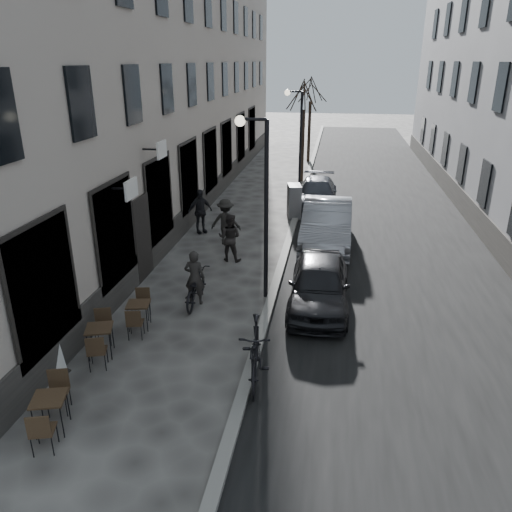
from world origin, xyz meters
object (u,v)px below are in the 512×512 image
(tree_near, at_px, (304,95))
(car_near, at_px, (319,284))
(pedestrian_far, at_px, (200,211))
(bistro_set_c, at_px, (139,313))
(sign_board, at_px, (51,360))
(bistro_set_a, at_px, (51,410))
(car_far, at_px, (317,193))
(streetlamp_near, at_px, (260,190))
(car_mid, at_px, (327,224))
(streetlamp_far, at_px, (297,131))
(bicycle, at_px, (195,287))
(tree_far, at_px, (311,89))
(pedestrian_near, at_px, (230,238))
(moped, at_px, (255,352))
(pedestrian_mid, at_px, (226,222))
(utility_cabinet, at_px, (294,201))
(bistro_set_b, at_px, (100,338))

(tree_near, bearing_deg, car_near, -83.93)
(pedestrian_far, bearing_deg, car_near, -89.08)
(bistro_set_c, relative_size, sign_board, 1.44)
(bistro_set_a, relative_size, car_far, 0.34)
(streetlamp_near, distance_m, car_mid, 5.47)
(car_mid, bearing_deg, streetlamp_near, -110.34)
(sign_board, bearing_deg, bistro_set_a, -38.56)
(sign_board, xyz_separation_m, car_far, (5.01, 14.44, 0.24))
(streetlamp_far, distance_m, car_far, 3.53)
(tree_near, height_order, bistro_set_a, tree_near)
(bicycle, bearing_deg, car_mid, -124.06)
(tree_far, relative_size, bistro_set_c, 4.03)
(bicycle, relative_size, pedestrian_far, 1.04)
(sign_board, relative_size, car_mid, 0.20)
(streetlamp_near, distance_m, streetlamp_far, 12.00)
(tree_far, relative_size, pedestrian_near, 3.46)
(streetlamp_near, distance_m, moped, 4.74)
(tree_near, xyz_separation_m, car_far, (1.10, -5.18, -4.02))
(streetlamp_near, height_order, car_mid, streetlamp_near)
(tree_far, height_order, bicycle, tree_far)
(streetlamp_far, bearing_deg, sign_board, -103.00)
(bicycle, height_order, pedestrian_mid, pedestrian_mid)
(tree_near, relative_size, pedestrian_mid, 3.34)
(streetlamp_near, xyz_separation_m, bistro_set_c, (-2.76, -2.30, -2.74))
(bicycle, bearing_deg, utility_cabinet, -103.94)
(bistro_set_c, height_order, pedestrian_far, pedestrian_far)
(streetlamp_near, relative_size, pedestrian_near, 3.09)
(utility_cabinet, xyz_separation_m, car_near, (1.44, -8.34, -0.03))
(sign_board, distance_m, car_mid, 10.81)
(car_near, xyz_separation_m, moped, (-1.19, -3.61, -0.02))
(bistro_set_b, height_order, pedestrian_near, pedestrian_near)
(car_far, relative_size, moped, 2.00)
(pedestrian_mid, bearing_deg, pedestrian_near, 105.91)
(bistro_set_a, height_order, car_near, car_near)
(bistro_set_a, bearing_deg, sign_board, 103.80)
(sign_board, height_order, car_far, car_far)
(sign_board, height_order, bicycle, sign_board)
(streetlamp_near, xyz_separation_m, tree_near, (0.07, 15.00, 1.50))
(sign_board, distance_m, moped, 4.41)
(moped, bearing_deg, pedestrian_mid, 100.06)
(streetlamp_far, xyz_separation_m, pedestrian_mid, (-1.92, -7.81, -2.31))
(pedestrian_far, bearing_deg, bistro_set_c, -126.72)
(tree_far, xyz_separation_m, car_mid, (1.69, -16.38, -3.84))
(pedestrian_mid, bearing_deg, streetlamp_far, -104.86)
(tree_far, height_order, car_far, tree_far)
(sign_board, bearing_deg, tree_near, 100.21)
(streetlamp_near, relative_size, bistro_set_a, 3.43)
(pedestrian_mid, distance_m, moped, 8.55)
(streetlamp_near, distance_m, tree_far, 21.05)
(car_near, distance_m, moped, 3.80)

